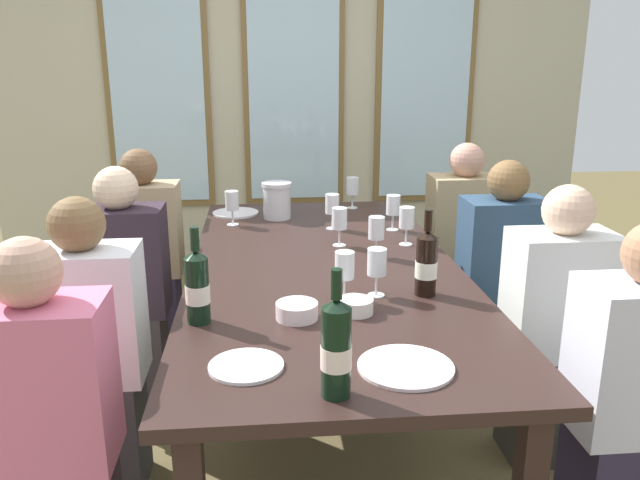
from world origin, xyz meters
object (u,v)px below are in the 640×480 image
object	(u,v)px
wine_bottle_2	(197,287)
wine_glass_8	(376,230)
tasting_bowl_0	(356,306)
white_plate_2	(236,213)
seated_person_0	(47,437)
wine_glass_5	(332,206)
seated_person_6	(91,357)
white_plate_1	(246,366)
metal_pitcher	(277,200)
seated_person_1	(633,407)
wine_glass_4	(339,220)
seated_person_2	(146,259)
wine_glass_1	(345,268)
seated_person_7	(555,334)
seated_person_5	(500,283)
wine_glass_7	(393,207)
dining_table	(324,280)
wine_glass_3	(353,188)
wine_glass_6	(232,202)
wine_glass_2	(377,263)
seated_person_4	(126,296)
wine_bottle_0	(426,263)
wine_bottle_1	(336,348)
tasting_bowl_1	(297,311)
white_plate_0	(406,367)

from	to	relation	value
wine_bottle_2	wine_glass_8	distance (m)	0.93
tasting_bowl_0	white_plate_2	bearing A→B (deg)	107.25
wine_bottle_2	seated_person_0	xyz separation A→B (m)	(-0.41, -0.28, -0.33)
wine_glass_5	seated_person_6	world-z (taller)	seated_person_6
wine_glass_8	seated_person_0	size ratio (longest dim) A/B	0.16
white_plate_1	metal_pitcher	size ratio (longest dim) A/B	1.09
seated_person_1	white_plate_2	bearing A→B (deg)	125.99
wine_glass_4	seated_person_2	world-z (taller)	seated_person_2
tasting_bowl_0	wine_glass_1	world-z (taller)	wine_glass_1
wine_glass_5	seated_person_7	size ratio (longest dim) A/B	0.16
white_plate_1	seated_person_5	world-z (taller)	seated_person_5
white_plate_1	seated_person_1	bearing A→B (deg)	2.33
tasting_bowl_0	wine_glass_5	size ratio (longest dim) A/B	0.66
metal_pitcher	wine_glass_7	world-z (taller)	metal_pitcher
dining_table	wine_glass_3	size ratio (longest dim) A/B	13.18
wine_bottle_2	seated_person_0	bearing A→B (deg)	-146.06
metal_pitcher	wine_glass_6	xyz separation A→B (m)	(-0.23, -0.12, 0.02)
wine_glass_2	seated_person_2	distance (m)	1.60
seated_person_2	seated_person_4	bearing A→B (deg)	-90.00
wine_bottle_0	wine_bottle_1	distance (m)	0.78
wine_glass_3	seated_person_6	world-z (taller)	seated_person_6
tasting_bowl_1	seated_person_7	size ratio (longest dim) A/B	0.12
dining_table	wine_bottle_2	bearing A→B (deg)	-130.36
metal_pitcher	wine_glass_2	bearing A→B (deg)	-74.73
white_plate_0	wine_glass_7	size ratio (longest dim) A/B	1.51
wine_bottle_1	seated_person_2	bearing A→B (deg)	113.09
white_plate_0	tasting_bowl_0	size ratio (longest dim) A/B	2.29
tasting_bowl_0	seated_person_2	world-z (taller)	seated_person_2
wine_bottle_1	tasting_bowl_0	distance (m)	0.54
white_plate_1	wine_glass_2	size ratio (longest dim) A/B	1.19
wine_glass_4	wine_glass_5	bearing A→B (deg)	89.93
seated_person_2	white_plate_0	bearing A→B (deg)	-60.10
white_plate_2	white_plate_1	bearing A→B (deg)	-87.15
metal_pitcher	seated_person_2	bearing A→B (deg)	177.81
seated_person_7	wine_glass_6	bearing A→B (deg)	142.79
seated_person_4	seated_person_7	xyz separation A→B (m)	(1.73, -0.57, 0.00)
white_plate_1	wine_bottle_2	distance (m)	0.38
wine_bottle_1	tasting_bowl_1	xyz separation A→B (m)	(-0.07, 0.49, -0.10)
wine_bottle_0	seated_person_2	xyz separation A→B (m)	(-1.19, 1.19, -0.33)
seated_person_1	seated_person_5	xyz separation A→B (m)	(0.00, 1.11, 0.00)
white_plate_2	seated_person_7	world-z (taller)	seated_person_7
wine_glass_1	wine_glass_2	bearing A→B (deg)	12.57
metal_pitcher	seated_person_2	size ratio (longest dim) A/B	0.17
wine_glass_8	seated_person_7	bearing A→B (deg)	-30.12
white_plate_0	wine_glass_6	world-z (taller)	wine_glass_6
wine_bottle_0	wine_bottle_2	bearing A→B (deg)	-167.60
wine_glass_1	seated_person_6	xyz separation A→B (m)	(-0.90, 0.07, -0.33)
wine_glass_6	seated_person_1	bearing A→B (deg)	-49.79
white_plate_1	seated_person_0	size ratio (longest dim) A/B	0.19
seated_person_2	seated_person_7	size ratio (longest dim) A/B	1.00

